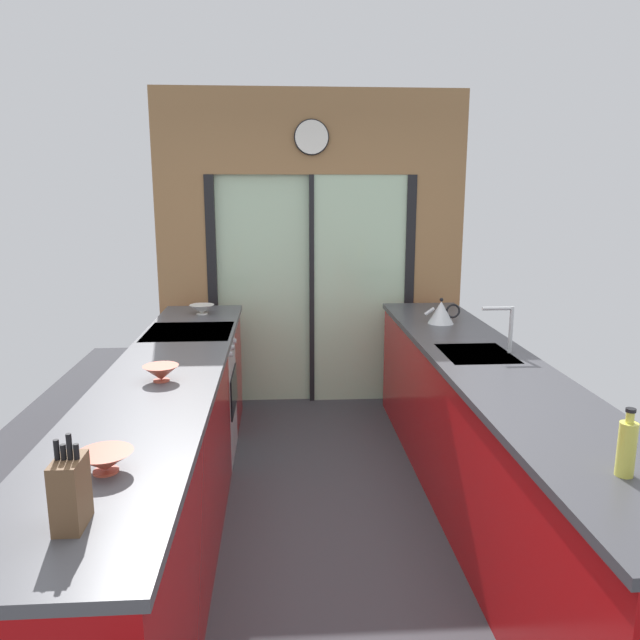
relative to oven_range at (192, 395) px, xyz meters
name	(u,v)px	position (x,y,z in m)	size (l,w,h in m)	color
ground_plane	(327,497)	(0.91, -0.65, -0.47)	(5.04, 7.60, 0.02)	#38383D
back_wall_unit	(311,231)	(0.91, 1.15, 1.07)	(2.64, 0.12, 2.70)	olive
left_counter_run	(163,463)	(0.00, -1.12, 0.01)	(0.62, 3.80, 0.92)	#AD0C0F
right_counter_run	(489,441)	(1.82, -0.95, 0.01)	(0.62, 3.80, 0.92)	#AD0C0F
sink_faucet	(506,322)	(1.97, -0.70, 0.65)	(0.19, 0.02, 0.28)	#B7BABC
oven_range	(192,395)	(0.00, 0.00, 0.00)	(0.60, 0.60, 0.92)	#B7BABC
mixing_bowl_near	(105,461)	(0.02, -2.16, 0.51)	(0.20, 0.20, 0.08)	#BC4C38
mixing_bowl_mid	(161,373)	(0.02, -1.13, 0.51)	(0.18, 0.18, 0.08)	#BC4C38
mixing_bowl_far	(202,309)	(0.02, 0.58, 0.51)	(0.19, 0.19, 0.08)	silver
knife_block	(70,492)	(0.02, -2.50, 0.57)	(0.08, 0.14, 0.29)	brown
kettle	(441,312)	(1.80, 0.14, 0.55)	(0.27, 0.19, 0.19)	#B7BABC
soap_bottle	(627,447)	(1.80, -2.30, 0.57)	(0.06, 0.06, 0.24)	#D1CC4C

